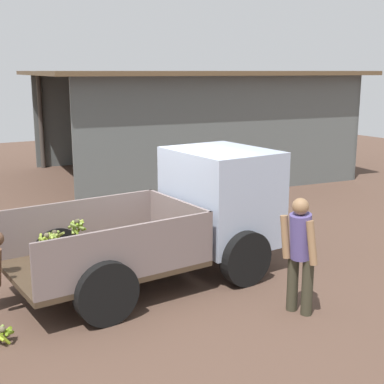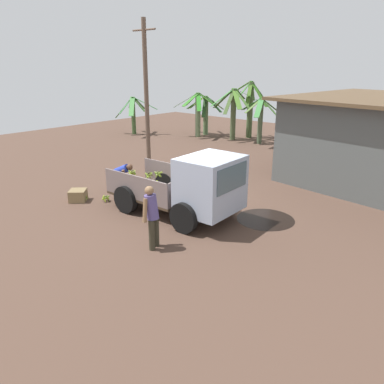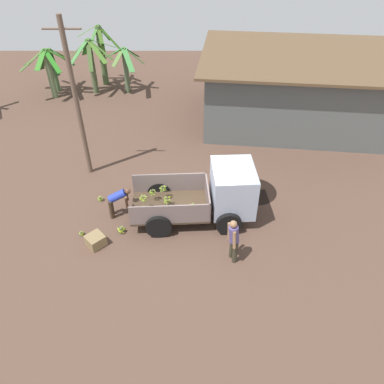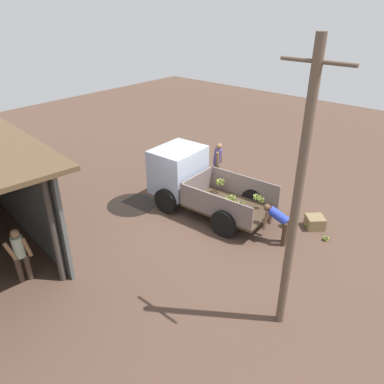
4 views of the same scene
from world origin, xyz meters
TOP-DOWN VIEW (x-y plane):
  - ground at (0.00, 0.00)m, footprint 36.00×36.00m
  - mud_patch_0 at (2.26, 1.04)m, footprint 1.72×1.72m
  - cargo_truck at (0.79, -0.35)m, footprint 4.29×2.25m
  - warehouse_shed at (5.43, 7.18)m, footprint 10.07×8.11m
  - utility_pole at (-4.40, 2.38)m, footprint 1.29×0.18m
  - banana_palm_1 at (-5.42, 11.68)m, footprint 2.58×1.86m
  - banana_palm_2 at (-7.99, 9.76)m, footprint 2.44×2.80m
  - banana_palm_3 at (-5.78, 10.43)m, footprint 2.70×2.58m
  - banana_palm_4 at (-8.08, 10.62)m, footprint 2.86×2.21m
  - banana_palm_5 at (-3.92, 10.48)m, footprint 2.45×2.55m
  - person_foreground_visitor at (1.08, -2.43)m, footprint 0.44×0.58m
  - person_worker_loading at (-2.78, -0.35)m, footprint 0.84×0.64m
  - person_bystander_near_shed at (1.27, 5.49)m, footprint 0.42×0.62m
  - banana_bunch_on_ground_0 at (-2.57, -1.23)m, footprint 0.30×0.29m
  - banana_bunch_on_ground_1 at (-3.91, -1.35)m, footprint 0.19×0.19m
  - banana_bunch_on_ground_2 at (-3.17, -1.66)m, footprint 0.23×0.23m
  - banana_bunch_on_ground_3 at (-3.61, 0.47)m, footprint 0.23×0.23m
  - wooden_crate_0 at (-3.32, -1.81)m, footprint 0.76×0.76m

SIDE VIEW (x-z plane):
  - ground at x=0.00m, z-range 0.00..0.00m
  - mud_patch_0 at x=2.26m, z-range 0.00..0.01m
  - banana_bunch_on_ground_1 at x=-3.91m, z-range 0.00..0.15m
  - banana_bunch_on_ground_3 at x=-3.61m, z-range 0.01..0.19m
  - banana_bunch_on_ground_2 at x=-3.17m, z-range 0.01..0.20m
  - banana_bunch_on_ground_0 at x=-2.57m, z-range 0.02..0.24m
  - wooden_crate_0 at x=-3.32m, z-range 0.00..0.39m
  - person_worker_loading at x=-2.78m, z-range 0.14..1.29m
  - person_bystander_near_shed at x=1.27m, z-range 0.09..1.67m
  - person_foreground_visitor at x=1.08m, z-range 0.09..1.72m
  - cargo_truck at x=0.79m, z-range 0.05..2.04m
  - banana_palm_4 at x=-8.08m, z-range 0.10..2.57m
  - banana_palm_5 at x=-3.92m, z-range 0.14..2.71m
  - banana_palm_2 at x=-7.99m, z-range 0.14..2.86m
  - banana_palm_3 at x=-5.78m, z-range 0.16..3.19m
  - banana_palm_1 at x=-5.42m, z-range 0.08..3.50m
  - warehouse_shed at x=5.43m, z-range 0.78..4.02m
  - utility_pole at x=-4.40m, z-range 0.08..6.18m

